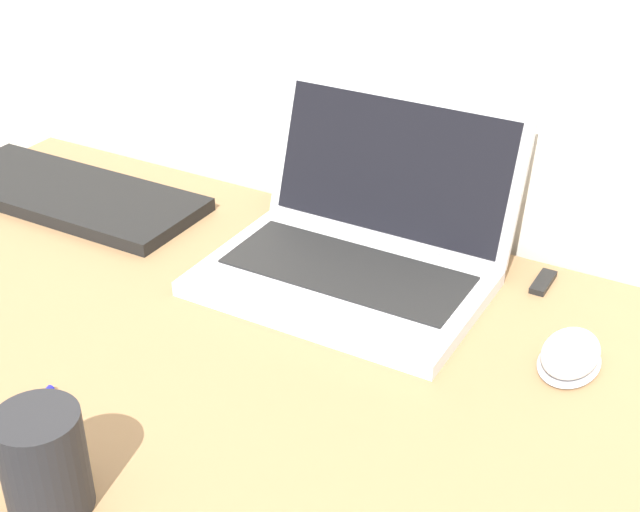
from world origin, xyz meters
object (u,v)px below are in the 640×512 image
external_keyboard (69,194)px  pen (13,429)px  laptop (359,243)px  usb_stick (543,282)px  computer_mouse (571,354)px  drink_cup (44,461)px

external_keyboard → pen: (0.33, -0.43, -0.01)m
laptop → usb_stick: 0.25m
computer_mouse → usb_stick: (-0.08, 0.15, -0.01)m
pen → external_keyboard: bearing=127.3°
laptop → pen: laptop is taller
laptop → computer_mouse: laptop is taller
laptop → drink_cup: size_ratio=3.39×
laptop → usb_stick: size_ratio=6.00×
usb_stick → pen: size_ratio=0.43×
external_keyboard → drink_cup: bearing=-48.1°
drink_cup → pen: 0.13m
computer_mouse → usb_stick: bearing=117.0°
laptop → drink_cup: (-0.05, -0.51, 0.01)m
drink_cup → external_keyboard: bearing=131.9°
usb_stick → pen: 0.67m
computer_mouse → laptop: bearing=168.4°
drink_cup → laptop: bearing=84.1°
external_keyboard → usb_stick: 0.72m
usb_stick → computer_mouse: bearing=-63.0°
external_keyboard → usb_stick: external_keyboard is taller
external_keyboard → pen: bearing=-52.7°
computer_mouse → pen: size_ratio=0.75×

